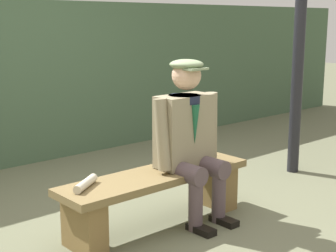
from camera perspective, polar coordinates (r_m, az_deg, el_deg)
ground_plane at (r=4.02m, az=-1.24°, el=-11.13°), size 30.00×30.00×0.00m
bench at (r=3.91m, az=-1.26°, el=-7.27°), size 1.61×0.43×0.43m
seated_man at (r=3.95m, az=2.39°, el=-0.92°), size 0.63×0.57×1.28m
rolled_magazine at (r=3.57m, az=-9.28°, el=-6.43°), size 0.28×0.22×0.06m
stadium_wall at (r=5.76m, az=-16.83°, el=4.60°), size 12.00×0.24×1.79m
lamp_post at (r=5.32m, az=14.72°, el=12.10°), size 0.23×0.23×2.79m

